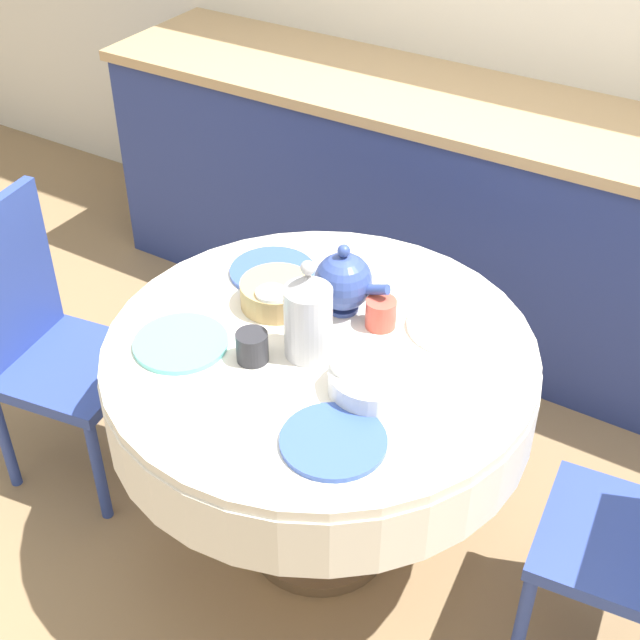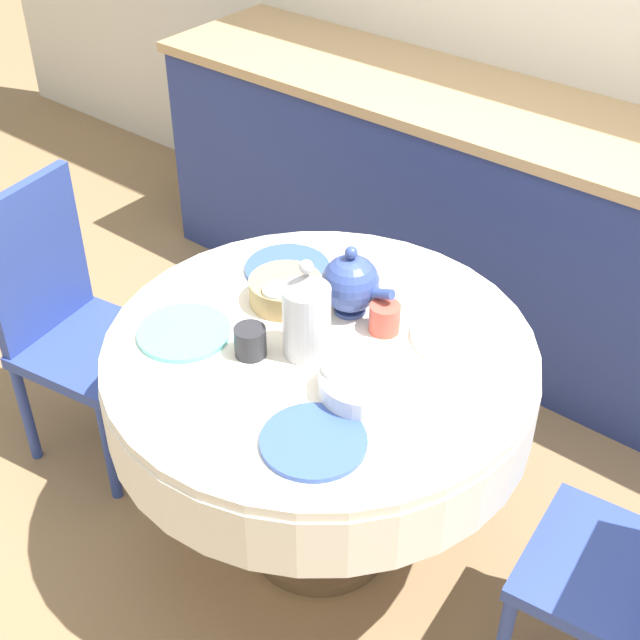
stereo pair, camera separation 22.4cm
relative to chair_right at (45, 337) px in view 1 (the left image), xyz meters
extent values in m
plane|color=#8E704C|center=(0.90, 0.14, -0.51)|extent=(12.00, 12.00, 0.00)
cube|color=navy|center=(0.90, 1.41, -0.07)|extent=(3.20, 0.60, 0.89)
cube|color=tan|center=(0.90, 1.41, 0.40)|extent=(3.24, 0.64, 0.04)
cylinder|color=brown|center=(0.90, 0.14, -0.49)|extent=(0.44, 0.44, 0.04)
cylinder|color=brown|center=(0.90, 0.14, -0.22)|extent=(0.11, 0.11, 0.51)
cylinder|color=silver|center=(0.90, 0.14, 0.13)|extent=(1.14, 1.14, 0.18)
cylinder|color=silver|center=(0.90, 0.14, 0.24)|extent=(1.13, 1.13, 0.03)
cube|color=#2D428E|center=(1.73, 0.23, -0.10)|extent=(0.44, 0.44, 0.04)
cylinder|color=#2D428E|center=(1.58, 0.04, -0.31)|extent=(0.04, 0.04, 0.40)
cylinder|color=#2D428E|center=(1.54, 0.39, -0.31)|extent=(0.04, 0.04, 0.40)
cube|color=#2D428E|center=(0.08, 0.01, -0.10)|extent=(0.46, 0.46, 0.04)
cube|color=#2D428E|center=(-0.10, -0.02, 0.18)|extent=(0.09, 0.38, 0.51)
cylinder|color=#2D428E|center=(0.23, 0.21, -0.31)|extent=(0.04, 0.04, 0.40)
cylinder|color=#2D428E|center=(0.28, -0.13, -0.31)|extent=(0.04, 0.04, 0.40)
cylinder|color=#2D428E|center=(-0.12, 0.16, -0.31)|extent=(0.04, 0.04, 0.40)
cylinder|color=#2D428E|center=(-0.07, -0.19, -0.31)|extent=(0.04, 0.04, 0.40)
cylinder|color=#60BCB7|center=(0.60, -0.05, 0.26)|extent=(0.25, 0.25, 0.01)
cylinder|color=#28282D|center=(0.79, 0.00, 0.29)|extent=(0.08, 0.08, 0.08)
cylinder|color=#3856AD|center=(1.12, -0.15, 0.26)|extent=(0.25, 0.25, 0.01)
cylinder|color=white|center=(1.05, 0.03, 0.29)|extent=(0.08, 0.08, 0.08)
cylinder|color=#3856AD|center=(0.61, 0.35, 0.26)|extent=(0.25, 0.25, 0.01)
cylinder|color=white|center=(0.73, 0.18, 0.29)|extent=(0.08, 0.08, 0.08)
cylinder|color=white|center=(1.17, 0.39, 0.26)|extent=(0.25, 0.25, 0.01)
cylinder|color=#CC4C3D|center=(1.00, 0.30, 0.29)|extent=(0.08, 0.08, 0.08)
cylinder|color=#B2B2B7|center=(0.90, 0.10, 0.35)|extent=(0.12, 0.12, 0.20)
cone|color=#B2B2B7|center=(0.90, 0.10, 0.47)|extent=(0.11, 0.11, 0.05)
sphere|color=#B2B2B7|center=(0.90, 0.10, 0.51)|extent=(0.04, 0.04, 0.04)
cylinder|color=#33478E|center=(0.88, 0.31, 0.26)|extent=(0.09, 0.09, 0.01)
sphere|color=#33478E|center=(0.88, 0.31, 0.34)|extent=(0.16, 0.16, 0.16)
cylinder|color=#33478E|center=(0.97, 0.31, 0.35)|extent=(0.09, 0.03, 0.06)
sphere|color=#33478E|center=(0.88, 0.31, 0.44)|extent=(0.03, 0.03, 0.03)
cylinder|color=tan|center=(0.71, 0.23, 0.29)|extent=(0.20, 0.20, 0.07)
cylinder|color=silver|center=(1.11, 0.06, 0.28)|extent=(0.22, 0.22, 0.06)
camera|label=1|loc=(1.85, -1.38, 1.68)|focal=50.00mm
camera|label=2|loc=(2.03, -1.25, 1.68)|focal=50.00mm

